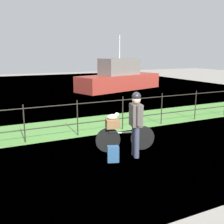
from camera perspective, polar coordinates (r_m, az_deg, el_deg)
ground_plane at (r=7.44m, az=4.65°, el=-8.57°), size 60.00×60.00×0.00m
grass_strip at (r=10.20m, az=-4.71°, el=-2.70°), size 27.00×2.40×0.03m
harbor_water at (r=18.61m, az=-14.97°, el=3.70°), size 30.00×30.00×0.00m
iron_fence at (r=9.09m, az=-2.30°, el=-0.25°), size 18.04×0.04×1.17m
bicycle_main at (r=7.51m, az=2.67°, el=-5.47°), size 1.59×0.46×0.67m
wooden_crate at (r=7.32m, az=0.08°, el=-2.40°), size 0.41×0.38×0.23m
terrier_dog at (r=7.28m, az=0.27°, el=-0.91°), size 0.32×0.21×0.18m
cyclist_person at (r=6.96m, az=4.96°, el=-1.39°), size 0.35×0.53×1.68m
backpack_on_paving at (r=6.83m, az=0.23°, el=-8.68°), size 0.33×0.27×0.40m
moored_boat_near at (r=19.86m, az=1.50°, el=6.98°), size 6.87×3.79×3.82m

